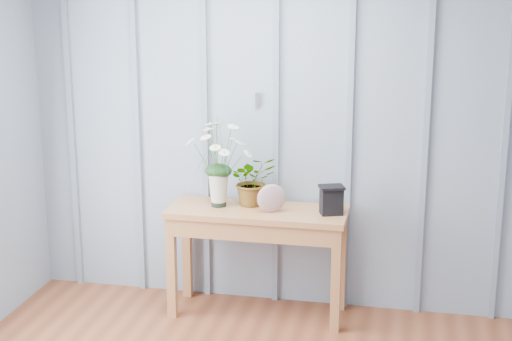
% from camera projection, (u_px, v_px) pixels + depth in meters
% --- Properties ---
extents(room_shell, '(4.00, 4.50, 2.50)m').
position_uv_depth(room_shell, '(278.00, 37.00, 3.85)').
color(room_shell, '#899AAF').
rests_on(room_shell, ground).
extents(sideboard, '(1.20, 0.45, 0.75)m').
position_uv_depth(sideboard, '(258.00, 225.00, 5.28)').
color(sideboard, '#A76D3E').
rests_on(sideboard, ground).
extents(daisy_vase, '(0.45, 0.34, 0.64)m').
position_uv_depth(daisy_vase, '(218.00, 149.00, 5.22)').
color(daisy_vase, black).
rests_on(daisy_vase, sideboard).
extents(spider_plant, '(0.40, 0.38, 0.34)m').
position_uv_depth(spider_plant, '(253.00, 180.00, 5.31)').
color(spider_plant, '#133316').
rests_on(spider_plant, sideboard).
extents(felt_disc_vessel, '(0.20, 0.13, 0.19)m').
position_uv_depth(felt_disc_vessel, '(271.00, 198.00, 5.15)').
color(felt_disc_vessel, '#7F445F').
rests_on(felt_disc_vessel, sideboard).
extents(carved_box, '(0.19, 0.17, 0.19)m').
position_uv_depth(carved_box, '(331.00, 200.00, 5.12)').
color(carved_box, black).
rests_on(carved_box, sideboard).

